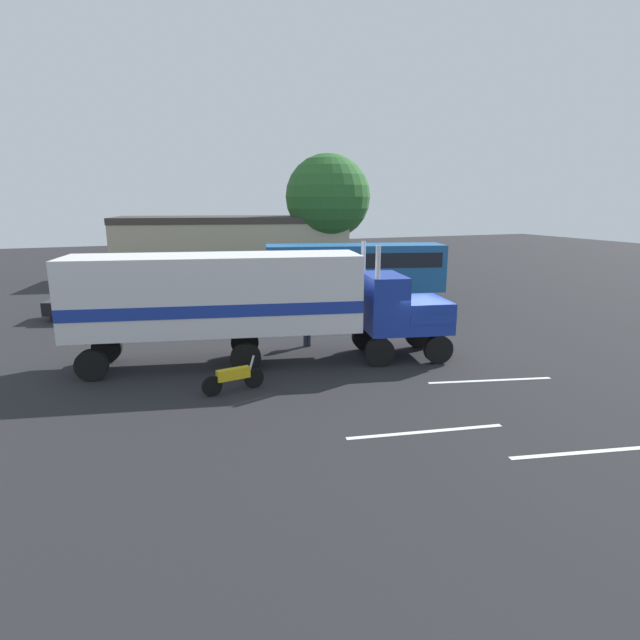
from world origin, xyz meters
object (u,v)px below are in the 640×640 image
Objects in this scene: semi_truck at (247,298)px; parked_car at (93,303)px; parked_bus at (355,266)px; motorcycle at (234,378)px; tree_left at (328,197)px; person_bystander at (307,326)px.

semi_truck reaches higher than parked_car.
motorcycle is at bearing -128.32° from parked_bus.
tree_left is at bearing 60.41° from semi_truck.
person_bystander is at bearing -125.44° from parked_bus.
tree_left reaches higher than motorcycle.
parked_car is at bearing 133.40° from person_bystander.
motorcycle is 0.22× the size of tree_left.
person_bystander is 0.14× the size of parked_bus.
semi_truck is at bearing -119.59° from tree_left.
person_bystander is 0.34× the size of parked_car.
parked_bus reaches higher than person_bystander.
parked_bus is at bearing -102.29° from tree_left.
semi_truck is 3.64m from person_bystander.
motorcycle is at bearing -118.80° from tree_left.
semi_truck is at bearing -61.55° from parked_car.
parked_bus is at bearing 48.41° from semi_truck.
motorcycle is (-1.16, -2.77, -2.04)m from semi_truck.
semi_truck is 12.18m from parked_car.
motorcycle is (-10.61, -13.42, -1.58)m from parked_bus.
semi_truck is 3.04× the size of parked_car.
parked_bus reaches higher than parked_car.
tree_left reaches higher than semi_truck.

